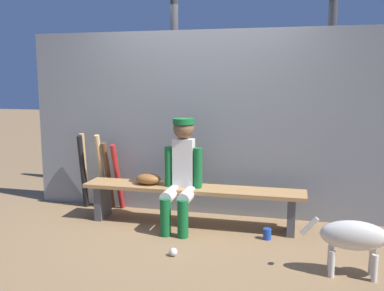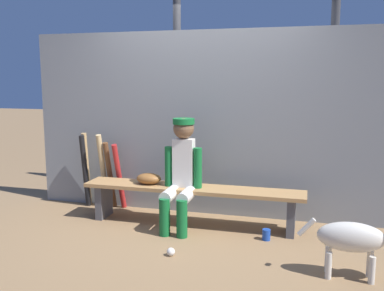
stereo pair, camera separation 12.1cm
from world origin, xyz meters
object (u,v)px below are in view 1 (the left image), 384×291
at_px(player_seated, 181,170).
at_px(bat_wood_natural, 101,172).
at_px(dog, 361,237).
at_px(baseball, 173,252).
at_px(cup_on_ground, 267,234).
at_px(bat_wood_tan, 84,170).
at_px(cup_on_bench, 176,181).
at_px(bat_aluminum_red, 118,177).
at_px(bat_wood_dark, 108,176).
at_px(bat_aluminum_black, 83,172).
at_px(dugout_bench, 192,195).
at_px(baseball_glove, 148,179).

xyz_separation_m(player_seated, bat_wood_natural, (-1.12, 0.42, -0.16)).
bearing_deg(dog, baseball, 178.94).
bearing_deg(cup_on_ground, bat_wood_natural, 164.94).
relative_size(bat_wood_tan, cup_on_ground, 8.34).
height_order(baseball, cup_on_ground, cup_on_ground).
bearing_deg(bat_wood_natural, cup_on_bench, -17.89).
bearing_deg(bat_aluminum_red, bat_wood_dark, 172.10).
relative_size(bat_aluminum_black, cup_on_bench, 8.16).
distance_m(bat_wood_natural, bat_wood_tan, 0.25).
xyz_separation_m(dugout_bench, baseball_glove, (-0.49, 0.00, 0.15)).
height_order(bat_wood_natural, baseball, bat_wood_natural).
xyz_separation_m(player_seated, bat_aluminum_red, (-0.90, 0.41, -0.22)).
bearing_deg(bat_aluminum_black, cup_on_ground, -13.24).
distance_m(dugout_bench, bat_wood_natural, 1.25).
height_order(bat_wood_dark, bat_aluminum_black, bat_aluminum_black).
height_order(player_seated, bat_aluminum_black, player_seated).
distance_m(bat_wood_dark, bat_wood_tan, 0.34).
relative_size(bat_wood_dark, bat_wood_tan, 0.91).
relative_size(player_seated, bat_aluminum_black, 1.29).
distance_m(bat_aluminum_black, cup_on_bench, 1.32).
xyz_separation_m(bat_wood_natural, cup_on_bench, (1.04, -0.33, 0.02)).
bearing_deg(bat_wood_tan, player_seated, -18.76).
height_order(bat_wood_natural, cup_on_bench, bat_wood_natural).
bearing_deg(bat_aluminum_black, dugout_bench, -11.73).
bearing_deg(dugout_bench, bat_wood_natural, 165.48).
bearing_deg(cup_on_ground, baseball_glove, 169.93).
distance_m(baseball_glove, bat_wood_tan, 1.03).
height_order(dugout_bench, dog, dog).
bearing_deg(baseball_glove, dog, -22.62).
xyz_separation_m(player_seated, baseball_glove, (-0.40, 0.11, -0.14)).
height_order(dugout_bench, bat_aluminum_red, bat_aluminum_red).
height_order(bat_wood_natural, bat_aluminum_black, bat_wood_natural).
relative_size(bat_aluminum_red, bat_wood_tan, 0.89).
relative_size(bat_aluminum_black, dog, 1.06).
xyz_separation_m(baseball, cup_on_ground, (0.79, 0.61, 0.02)).
relative_size(player_seated, bat_wood_natural, 1.25).
relative_size(baseball_glove, bat_aluminum_black, 0.31).
xyz_separation_m(bat_wood_dark, dog, (2.72, -1.20, -0.08)).
xyz_separation_m(bat_aluminum_red, cup_on_ground, (1.82, -0.54, -0.35)).
relative_size(bat_aluminum_red, bat_aluminum_black, 0.91).
height_order(bat_aluminum_red, bat_wood_natural, bat_wood_natural).
xyz_separation_m(player_seated, cup_on_ground, (0.92, -0.13, -0.57)).
relative_size(baseball, dog, 0.09).
distance_m(bat_wood_tan, baseball, 1.96).
distance_m(bat_wood_natural, baseball, 1.75).
bearing_deg(cup_on_bench, bat_wood_dark, 160.04).
bearing_deg(player_seated, bat_wood_dark, 157.39).
bearing_deg(cup_on_ground, baseball, -142.38).
bearing_deg(baseball_glove, bat_wood_dark, 152.78).
bearing_deg(bat_wood_natural, dog, -22.89).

